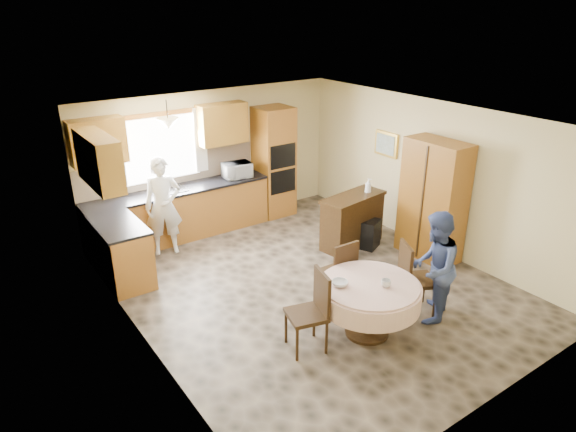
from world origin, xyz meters
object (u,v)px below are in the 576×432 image
(person_sink, at_px, (163,206))
(dining_table, at_px, (369,295))
(oven_tower, at_px, (274,162))
(cupboard, at_px, (433,200))
(person_dining, at_px, (434,267))
(chair_left, at_px, (313,307))
(chair_back, at_px, (340,270))
(chair_right, at_px, (412,275))
(sideboard, at_px, (352,222))

(person_sink, bearing_deg, dining_table, -54.50)
(oven_tower, height_order, cupboard, oven_tower)
(cupboard, bearing_deg, person_sink, 143.33)
(oven_tower, xyz_separation_m, dining_table, (-1.28, -4.05, -0.49))
(oven_tower, bearing_deg, person_sink, -170.93)
(oven_tower, height_order, person_dining, oven_tower)
(oven_tower, height_order, chair_left, oven_tower)
(chair_left, height_order, chair_back, chair_left)
(chair_right, bearing_deg, person_sink, 55.91)
(sideboard, xyz_separation_m, dining_table, (-1.55, -2.05, 0.14))
(person_sink, xyz_separation_m, person_dining, (2.09, -3.87, -0.07))
(oven_tower, distance_m, chair_left, 4.38)
(dining_table, xyz_separation_m, chair_left, (-0.74, 0.19, -0.00))
(chair_left, xyz_separation_m, person_sink, (-0.43, 3.47, 0.27))
(dining_table, bearing_deg, person_dining, -13.12)
(chair_right, xyz_separation_m, person_dining, (0.10, -0.26, 0.20))
(dining_table, bearing_deg, oven_tower, 72.50)
(dining_table, relative_size, person_sink, 0.77)
(cupboard, height_order, person_dining, cupboard)
(sideboard, height_order, chair_left, chair_left)
(sideboard, xyz_separation_m, chair_left, (-2.29, -1.87, 0.13))
(person_sink, distance_m, person_dining, 4.40)
(chair_right, height_order, person_sink, person_sink)
(oven_tower, relative_size, sideboard, 1.77)
(sideboard, distance_m, cupboard, 1.40)
(cupboard, distance_m, person_sink, 4.38)
(chair_left, relative_size, person_sink, 0.61)
(cupboard, xyz_separation_m, dining_table, (-2.35, -1.04, -0.41))
(oven_tower, bearing_deg, chair_back, -108.64)
(chair_right, bearing_deg, sideboard, 7.15)
(oven_tower, height_order, chair_back, oven_tower)
(oven_tower, xyz_separation_m, chair_back, (-1.12, -3.31, -0.52))
(chair_left, height_order, person_sink, person_sink)
(chair_left, relative_size, chair_right, 1.00)
(oven_tower, relative_size, person_sink, 1.28)
(chair_right, bearing_deg, dining_table, 119.97)
(person_sink, relative_size, person_dining, 1.09)
(oven_tower, relative_size, person_dining, 1.40)
(oven_tower, bearing_deg, chair_right, -96.36)
(sideboard, xyz_separation_m, cupboard, (0.79, -1.01, 0.55))
(dining_table, relative_size, chair_right, 1.26)
(cupboard, distance_m, chair_back, 2.25)
(cupboard, xyz_separation_m, chair_left, (-3.09, -0.85, -0.42))
(person_dining, bearing_deg, chair_right, -100.87)
(chair_right, bearing_deg, person_dining, -132.65)
(person_dining, bearing_deg, person_sink, -92.85)
(sideboard, relative_size, chair_right, 1.18)
(chair_back, bearing_deg, person_sink, -64.07)
(dining_table, distance_m, chair_right, 0.83)
(chair_back, xyz_separation_m, person_sink, (-1.33, 2.92, 0.29))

